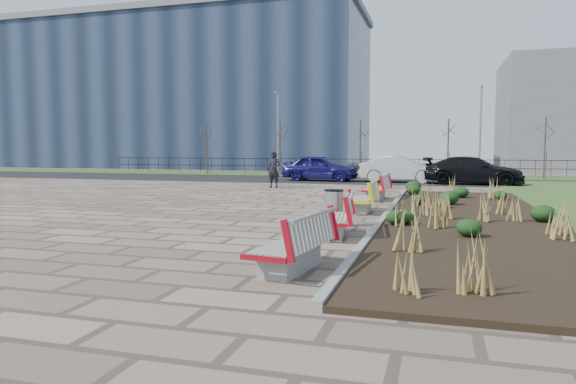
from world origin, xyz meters
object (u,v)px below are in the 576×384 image
(bench_c, at_px, (361,197))
(car_black, at_px, (473,170))
(car_silver, at_px, (401,169))
(lamp_west, at_px, (278,134))
(lamp_east, at_px, (480,133))
(litter_bin, at_px, (334,209))
(pedestrian, at_px, (274,170))
(car_blue, at_px, (320,168))
(bench_a, at_px, (291,242))
(bench_b, at_px, (332,215))
(bench_d, at_px, (376,187))

(bench_c, distance_m, car_black, 14.76)
(car_silver, bearing_deg, bench_c, -178.57)
(lamp_west, relative_size, lamp_east, 1.00)
(litter_bin, bearing_deg, lamp_west, 110.87)
(pedestrian, bearing_deg, car_blue, 87.33)
(bench_a, xyz_separation_m, bench_b, (0.00, 3.58, 0.00))
(bench_d, bearing_deg, car_blue, 116.61)
(bench_d, bearing_deg, pedestrian, 143.84)
(bench_b, height_order, bench_c, same)
(bench_c, bearing_deg, bench_b, -91.20)
(car_black, height_order, lamp_west, lamp_west)
(car_black, height_order, lamp_east, lamp_east)
(car_black, distance_m, lamp_east, 6.08)
(bench_c, relative_size, pedestrian, 1.11)
(litter_bin, xyz_separation_m, lamp_east, (5.26, 22.93, 2.56))
(bench_d, bearing_deg, car_black, 69.68)
(lamp_east, bearing_deg, bench_b, -101.58)
(lamp_east, bearing_deg, pedestrian, -134.76)
(bench_a, distance_m, bench_d, 12.37)
(bench_a, distance_m, car_black, 22.78)
(bench_a, relative_size, car_blue, 0.44)
(bench_d, distance_m, car_black, 10.88)
(bench_b, height_order, car_black, car_black)
(bench_c, bearing_deg, lamp_east, 74.57)
(bench_c, relative_size, bench_d, 1.00)
(bench_a, relative_size, litter_bin, 2.17)
(car_blue, relative_size, car_black, 0.88)
(bench_b, distance_m, car_silver, 19.32)
(bench_d, height_order, car_silver, car_silver)
(bench_b, bearing_deg, pedestrian, 105.92)
(bench_b, height_order, car_silver, car_silver)
(litter_bin, height_order, lamp_west, lamp_west)
(bench_c, distance_m, car_blue, 15.45)
(lamp_east, bearing_deg, car_black, -97.26)
(car_silver, height_order, lamp_west, lamp_west)
(car_blue, bearing_deg, pedestrian, 173.55)
(bench_c, bearing_deg, bench_d, 88.80)
(bench_b, bearing_deg, litter_bin, 92.61)
(bench_d, height_order, car_black, car_black)
(litter_bin, bearing_deg, pedestrian, 114.75)
(bench_d, distance_m, car_silver, 10.53)
(bench_a, relative_size, pedestrian, 1.11)
(lamp_west, bearing_deg, lamp_east, 0.00)
(bench_c, height_order, bench_d, same)
(litter_bin, bearing_deg, bench_c, 85.41)
(lamp_west, bearing_deg, bench_c, -65.47)
(bench_c, relative_size, car_black, 0.39)
(car_silver, bearing_deg, lamp_east, -40.80)
(bench_b, relative_size, bench_c, 1.00)
(bench_d, relative_size, car_blue, 0.44)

